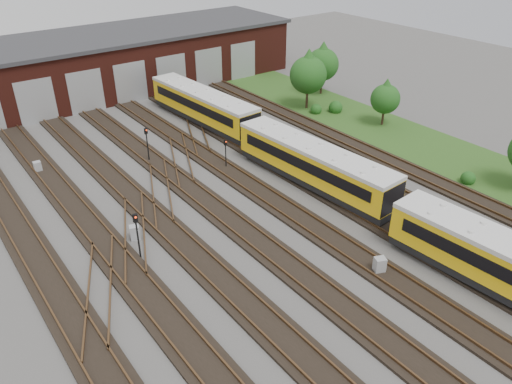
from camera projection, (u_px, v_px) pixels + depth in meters
ground at (329, 266)px, 30.18m from camera, size 120.00×120.00×0.00m
track_network at (320, 261)px, 30.45m from camera, size 30.40×70.00×0.33m
maintenance_shed at (83, 66)px, 56.29m from camera, size 51.00×12.50×6.35m
grass_verge at (400, 137)px, 47.00m from camera, size 8.00×55.00×0.05m
metro_train at (314, 164)px, 37.91m from camera, size 3.53×46.64×3.00m
signal_mast_0 at (137, 231)px, 29.73m from camera, size 0.28×0.26×3.26m
signal_mast_1 at (147, 140)px, 41.52m from camera, size 0.28×0.26×3.05m
signal_mast_2 at (226, 150)px, 40.59m from camera, size 0.23×0.22×2.55m
signal_mast_3 at (248, 119)px, 46.06m from camera, size 0.24×0.23×2.80m
relay_cabinet_0 at (135, 233)px, 32.35m from camera, size 0.74×0.68×1.01m
relay_cabinet_1 at (38, 167)px, 40.53m from camera, size 0.59×0.50×0.95m
relay_cabinet_2 at (379, 266)px, 29.34m from camera, size 0.80×0.74×1.07m
relay_cabinet_3 at (223, 115)px, 50.30m from camera, size 0.80×0.72×1.13m
relay_cabinet_4 at (260, 143)px, 44.48m from camera, size 0.70×0.60×1.09m
tree_0 at (308, 71)px, 51.61m from camera, size 3.86×3.86×6.40m
tree_1 at (386, 96)px, 48.09m from camera, size 2.85×2.85×4.72m
tree_2 at (323, 61)px, 55.87m from camera, size 3.63×3.63×6.02m
bush_0 at (468, 177)px, 38.91m from camera, size 1.14×1.14×1.14m
bush_1 at (316, 108)px, 52.07m from camera, size 1.19×1.19×1.19m
bush_2 at (336, 106)px, 52.29m from camera, size 1.43×1.43×1.43m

